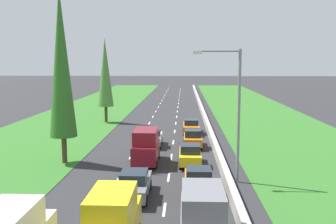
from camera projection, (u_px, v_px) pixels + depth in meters
name	position (u px, v px, depth m)	size (l,w,h in m)	color
ground_plane	(166.00, 114.00, 60.36)	(300.00, 300.00, 0.00)	#28282B
grass_verge_left	(85.00, 113.00, 60.87)	(14.00, 140.00, 0.04)	#2D6623
grass_verge_right	(259.00, 114.00, 59.78)	(14.00, 140.00, 0.04)	#2D6623
median_barrier	(203.00, 111.00, 60.08)	(0.44, 120.00, 0.85)	#9E9B93
lane_markings	(166.00, 114.00, 60.36)	(3.64, 116.00, 0.01)	white
yellow_van_centre_lane	(113.00, 222.00, 16.57)	(1.96, 4.90, 2.82)	yellow
grey_van_right_lane	(202.00, 219.00, 16.95)	(1.96, 4.90, 2.82)	slate
orange_hatchback_right_lane	(198.00, 181.00, 24.05)	(1.74, 3.90, 1.72)	orange
grey_sedan_centre_lane	(134.00, 184.00, 23.51)	(1.82, 4.50, 1.64)	slate
maroon_van_centre_lane	(146.00, 147.00, 31.13)	(1.96, 4.90, 2.82)	maroon
yellow_hatchback_right_lane	(190.00, 155.00, 30.72)	(1.74, 3.90, 1.72)	yellow
orange_hatchback_right_lane_fifth	(193.00, 139.00, 37.19)	(1.74, 3.90, 1.72)	orange
white_hatchback_centre_lane	(153.00, 138.00, 37.58)	(1.74, 3.90, 1.72)	white
orange_sedan_right_lane	(191.00, 126.00, 44.23)	(1.82, 4.50, 1.64)	orange
poplar_tree_second	(61.00, 63.00, 30.46)	(2.15, 2.15, 13.95)	#4C3823
poplar_tree_third	(105.00, 73.00, 51.24)	(2.08, 2.08, 11.19)	#4C3823
street_light_mast	(234.00, 106.00, 25.92)	(3.20, 0.28, 9.00)	gray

